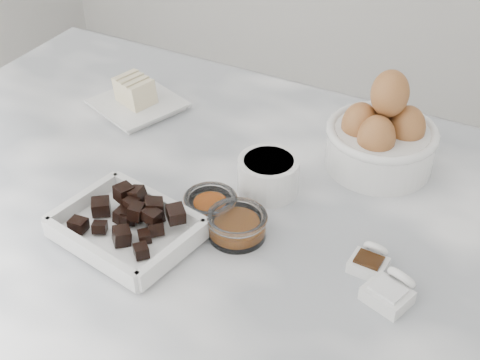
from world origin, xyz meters
The scene contains 9 objects.
marble_slab centered at (0.00, 0.00, 0.92)m, with size 1.20×0.80×0.04m, color white.
chocolate_dish centered at (-0.08, -0.11, 0.96)m, with size 0.21×0.17×0.05m.
butter_plate centered at (-0.27, 0.18, 0.96)m, with size 0.18×0.18×0.06m.
sugar_ramekin centered at (0.04, 0.08, 0.97)m, with size 0.09×0.09×0.05m.
egg_bowl centered at (0.17, 0.22, 0.99)m, with size 0.17×0.17×0.17m.
honey_bowl centered at (0.05, -0.04, 0.96)m, with size 0.09×0.09×0.04m.
zest_bowl centered at (0.00, -0.02, 0.96)m, with size 0.08×0.08×0.03m.
vanilla_spoon centered at (0.24, -0.01, 0.95)m, with size 0.05×0.06×0.04m.
salt_spoon centered at (0.28, -0.05, 0.95)m, with size 0.07×0.08×0.04m.
Camera 1 is at (0.38, -0.65, 1.56)m, focal length 50.00 mm.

